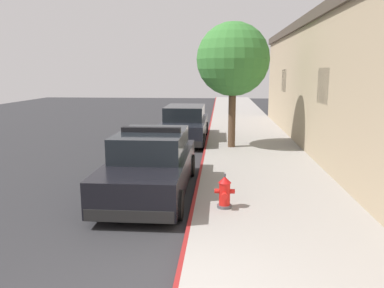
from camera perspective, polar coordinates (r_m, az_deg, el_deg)
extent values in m
cube|color=#2B2B2D|center=(15.40, -13.55, -1.24)|extent=(32.35, 60.00, 0.20)
cube|color=gray|center=(14.69, 9.31, -1.00)|extent=(3.67, 60.00, 0.13)
cube|color=maroon|center=(14.64, 1.98, -0.90)|extent=(0.08, 60.00, 0.13)
cube|color=black|center=(12.47, 19.21, 8.24)|extent=(0.06, 1.30, 1.10)
cube|color=black|center=(19.75, 13.73, 9.27)|extent=(0.06, 1.30, 1.10)
cube|color=black|center=(9.62, -6.16, -4.06)|extent=(1.84, 4.80, 0.76)
cube|color=black|center=(9.61, -6.08, 0.09)|extent=(1.64, 2.50, 0.60)
cube|color=black|center=(7.52, -9.40, -10.52)|extent=(1.76, 0.16, 0.24)
cube|color=black|center=(11.92, -4.10, -2.39)|extent=(1.76, 0.16, 0.24)
cylinder|color=black|center=(11.47, -8.83, -3.02)|extent=(0.22, 0.64, 0.64)
cylinder|color=black|center=(11.21, -0.22, -3.22)|extent=(0.22, 0.64, 0.64)
cylinder|color=black|center=(8.33, -14.17, -8.57)|extent=(0.22, 0.64, 0.64)
cylinder|color=black|center=(7.97, -2.20, -9.15)|extent=(0.22, 0.64, 0.64)
cube|color=black|center=(9.51, -6.18, 2.17)|extent=(1.48, 0.20, 0.12)
cube|color=red|center=(9.58, -8.24, 2.18)|extent=(0.44, 0.18, 0.11)
cube|color=#1E33E0|center=(9.45, -4.09, 2.15)|extent=(0.44, 0.18, 0.11)
cube|color=black|center=(16.74, -1.12, 2.38)|extent=(1.84, 4.80, 0.76)
cube|color=black|center=(16.80, -1.08, 4.75)|extent=(1.64, 2.50, 0.60)
cube|color=black|center=(14.49, -1.99, 0.00)|extent=(1.76, 0.16, 0.24)
cube|color=black|center=(19.08, -0.44, 2.63)|extent=(1.76, 0.16, 0.24)
cylinder|color=black|center=(18.55, -3.26, 2.38)|extent=(0.22, 0.64, 0.64)
cylinder|color=black|center=(18.40, 2.06, 2.32)|extent=(0.22, 0.64, 0.64)
cylinder|color=black|center=(15.23, -4.95, 0.50)|extent=(0.22, 0.64, 0.64)
cylinder|color=black|center=(15.05, 1.53, 0.41)|extent=(0.22, 0.64, 0.64)
cylinder|color=#4C4C51|center=(8.39, 4.89, -9.29)|extent=(0.32, 0.32, 0.06)
cylinder|color=red|center=(8.30, 4.92, -7.47)|extent=(0.24, 0.24, 0.50)
cone|color=red|center=(8.20, 4.95, -5.35)|extent=(0.28, 0.28, 0.14)
cylinder|color=#4C4C51|center=(8.18, 4.97, -4.67)|extent=(0.05, 0.05, 0.06)
cylinder|color=red|center=(8.28, 3.74, -7.06)|extent=(0.10, 0.10, 0.10)
cylinder|color=red|center=(8.28, 6.11, -7.09)|extent=(0.10, 0.10, 0.10)
cylinder|color=red|center=(8.12, 4.93, -7.80)|extent=(0.13, 0.12, 0.13)
cylinder|color=brown|center=(14.83, 6.02, 4.15)|extent=(0.28, 0.28, 2.40)
sphere|color=#387A33|center=(14.74, 6.19, 12.56)|extent=(2.77, 2.77, 2.77)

